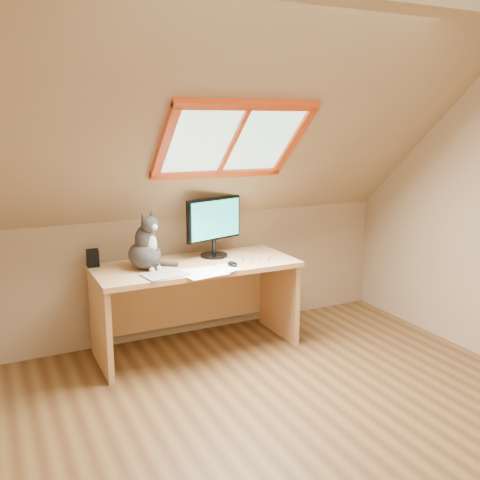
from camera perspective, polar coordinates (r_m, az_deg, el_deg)
ground at (r=3.27m, az=7.55°, el=-19.82°), size 3.50×3.50×0.00m
room_shell at (r=2.71m, az=9.50°, el=5.69°), size 3.52×3.52×2.41m
desk at (r=4.19m, az=-5.07°, el=-5.15°), size 1.53×0.67×0.70m
monitor at (r=4.19m, az=-2.78°, el=1.81°), size 0.50×0.22×0.47m
cat at (r=3.93m, az=-10.06°, el=-0.86°), size 0.33×0.35×0.43m
desk_speaker at (r=4.10m, az=-15.44°, el=-1.87°), size 0.10×0.10×0.13m
graphics_tablet at (r=3.77m, az=-8.03°, el=-3.68°), size 0.32×0.25×0.01m
mouse at (r=3.96m, az=-0.81°, el=-2.57°), size 0.07×0.12×0.04m
papers at (r=3.82m, az=-3.83°, el=-3.41°), size 0.35×0.30×0.01m
cables at (r=4.10m, az=0.64°, el=-2.24°), size 0.51×0.26×0.01m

